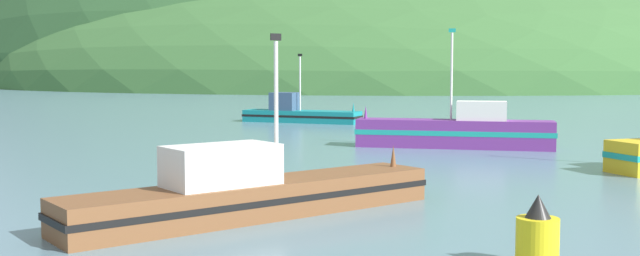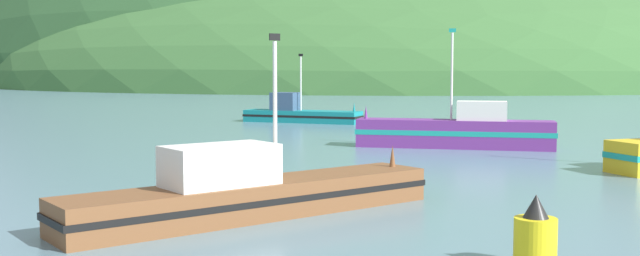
% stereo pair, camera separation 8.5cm
% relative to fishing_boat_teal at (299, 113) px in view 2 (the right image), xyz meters
% --- Properties ---
extents(hill_mid_right, '(197.41, 157.93, 57.52)m').
position_rel_fishing_boat_teal_xyz_m(hill_mid_right, '(-10.50, 135.21, -0.69)').
color(hill_mid_right, '#386633').
rests_on(hill_mid_right, ground).
extents(hill_far_left, '(195.19, 156.15, 108.63)m').
position_rel_fishing_boat_teal_xyz_m(hill_far_left, '(-30.13, 148.16, -0.69)').
color(hill_far_left, '#2D562D').
rests_on(hill_far_left, ground).
extents(hill_far_right, '(176.33, 141.06, 42.18)m').
position_rel_fishing_boat_teal_xyz_m(hill_far_right, '(-39.29, 167.84, -0.69)').
color(hill_far_right, '#516B38').
rests_on(hill_far_right, ground).
extents(fishing_boat_teal, '(9.56, 3.88, 5.32)m').
position_rel_fishing_boat_teal_xyz_m(fishing_boat_teal, '(0.00, 0.00, 0.00)').
color(fishing_boat_teal, '#147F84').
rests_on(fishing_boat_teal, ground).
extents(fishing_boat_brown, '(9.18, 9.85, 5.17)m').
position_rel_fishing_boat_teal_xyz_m(fishing_boat_brown, '(6.40, -36.06, 0.00)').
color(fishing_boat_brown, brown).
rests_on(fishing_boat_brown, ground).
extents(fishing_boat_purple, '(10.39, 2.13, 6.27)m').
position_rel_fishing_boat_teal_xyz_m(fishing_boat_purple, '(12.08, -16.57, 0.20)').
color(fishing_boat_purple, '#6B2D84').
rests_on(fishing_boat_purple, ground).
extents(channel_buoy, '(0.90, 0.90, 1.55)m').
position_rel_fishing_boat_teal_xyz_m(channel_buoy, '(13.75, -39.98, -0.05)').
color(channel_buoy, yellow).
rests_on(channel_buoy, ground).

